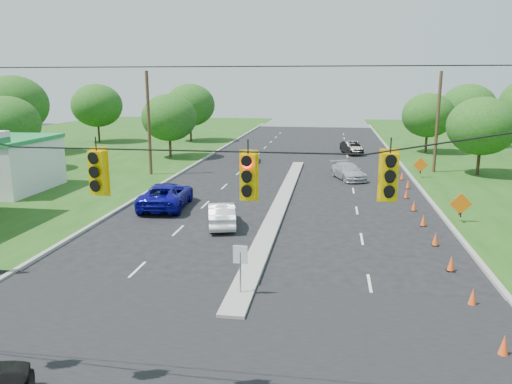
# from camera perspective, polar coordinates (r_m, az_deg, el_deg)

# --- Properties ---
(curb_left) EXTENTS (0.25, 110.00, 0.16)m
(curb_left) POSITION_cam_1_polar(r_m,az_deg,el_deg) (44.42, -8.99, 1.87)
(curb_left) COLOR gray
(curb_left) RESTS_ON ground
(curb_right) EXTENTS (0.25, 110.00, 0.16)m
(curb_right) POSITION_cam_1_polar(r_m,az_deg,el_deg) (42.90, 17.69, 1.04)
(curb_right) COLOR gray
(curb_right) RESTS_ON ground
(median) EXTENTS (1.00, 34.00, 0.18)m
(median) POSITION_cam_1_polar(r_m,az_deg,el_deg) (33.73, 2.86, -1.38)
(median) COLOR gray
(median) RESTS_ON ground
(median_sign) EXTENTS (0.55, 0.06, 2.05)m
(median_sign) POSITION_cam_1_polar(r_m,az_deg,el_deg) (19.07, -1.80, -7.83)
(median_sign) COLOR gray
(median_sign) RESTS_ON ground
(signal_span) EXTENTS (25.60, 0.32, 9.00)m
(signal_span) POSITION_cam_1_polar(r_m,az_deg,el_deg) (11.52, -8.53, -3.34)
(signal_span) COLOR #422D1C
(signal_span) RESTS_ON ground
(utility_pole_far_left) EXTENTS (0.28, 0.28, 9.00)m
(utility_pole_far_left) POSITION_cam_1_polar(r_m,az_deg,el_deg) (44.62, -12.15, 7.62)
(utility_pole_far_left) COLOR #422D1C
(utility_pole_far_left) RESTS_ON ground
(utility_pole_far_right) EXTENTS (0.28, 0.28, 9.00)m
(utility_pole_far_right) POSITION_cam_1_polar(r_m,az_deg,el_deg) (47.61, 20.02, 7.44)
(utility_pole_far_right) COLOR #422D1C
(utility_pole_far_right) RESTS_ON ground
(cone_0) EXTENTS (0.32, 0.32, 0.70)m
(cone_0) POSITION_cam_1_polar(r_m,az_deg,el_deg) (17.33, 26.47, -15.42)
(cone_0) COLOR #FF571C
(cone_0) RESTS_ON ground
(cone_1) EXTENTS (0.32, 0.32, 0.70)m
(cone_1) POSITION_cam_1_polar(r_m,az_deg,el_deg) (20.36, 23.52, -10.93)
(cone_1) COLOR #FF571C
(cone_1) RESTS_ON ground
(cone_2) EXTENTS (0.32, 0.32, 0.70)m
(cone_2) POSITION_cam_1_polar(r_m,az_deg,el_deg) (23.53, 21.40, -7.60)
(cone_2) COLOR #FF571C
(cone_2) RESTS_ON ground
(cone_3) EXTENTS (0.32, 0.32, 0.70)m
(cone_3) POSITION_cam_1_polar(r_m,az_deg,el_deg) (26.77, 19.82, -5.06)
(cone_3) COLOR #FF571C
(cone_3) RESTS_ON ground
(cone_4) EXTENTS (0.32, 0.32, 0.70)m
(cone_4) POSITION_cam_1_polar(r_m,az_deg,el_deg) (30.07, 18.59, -3.07)
(cone_4) COLOR #FF571C
(cone_4) RESTS_ON ground
(cone_5) EXTENTS (0.32, 0.32, 0.70)m
(cone_5) POSITION_cam_1_polar(r_m,az_deg,el_deg) (33.42, 17.60, -1.48)
(cone_5) COLOR #FF571C
(cone_5) RESTS_ON ground
(cone_6) EXTENTS (0.32, 0.32, 0.70)m
(cone_6) POSITION_cam_1_polar(r_m,az_deg,el_deg) (36.79, 16.80, -0.17)
(cone_6) COLOR #FF571C
(cone_6) RESTS_ON ground
(cone_7) EXTENTS (0.32, 0.32, 0.70)m
(cone_7) POSITION_cam_1_polar(r_m,az_deg,el_deg) (40.27, 16.98, 0.88)
(cone_7) COLOR #FF571C
(cone_7) RESTS_ON ground
(cone_8) EXTENTS (0.32, 0.32, 0.70)m
(cone_8) POSITION_cam_1_polar(r_m,az_deg,el_deg) (43.67, 16.35, 1.79)
(cone_8) COLOR #FF571C
(cone_8) RESTS_ON ground
(cone_9) EXTENTS (0.32, 0.32, 0.70)m
(cone_9) POSITION_cam_1_polar(r_m,az_deg,el_deg) (47.09, 15.81, 2.58)
(cone_9) COLOR #FF571C
(cone_9) RESTS_ON ground
(cone_10) EXTENTS (0.32, 0.32, 0.70)m
(cone_10) POSITION_cam_1_polar(r_m,az_deg,el_deg) (50.52, 15.35, 3.25)
(cone_10) COLOR #FF571C
(cone_10) RESTS_ON ground
(work_sign_1) EXTENTS (1.27, 0.58, 1.37)m
(work_sign_1) POSITION_cam_1_polar(r_m,az_deg,el_deg) (31.30, 22.35, -1.36)
(work_sign_1) COLOR black
(work_sign_1) RESTS_ON ground
(work_sign_2) EXTENTS (1.27, 0.58, 1.37)m
(work_sign_2) POSITION_cam_1_polar(r_m,az_deg,el_deg) (44.77, 18.28, 2.89)
(work_sign_2) COLOR black
(work_sign_2) RESTS_ON ground
(tree_2) EXTENTS (5.88, 5.88, 6.86)m
(tree_2) POSITION_cam_1_polar(r_m,az_deg,el_deg) (51.00, -26.58, 6.99)
(tree_2) COLOR black
(tree_2) RESTS_ON ground
(tree_3) EXTENTS (7.56, 7.56, 8.82)m
(tree_3) POSITION_cam_1_polar(r_m,az_deg,el_deg) (62.55, -25.98, 8.97)
(tree_3) COLOR black
(tree_3) RESTS_ON ground
(tree_4) EXTENTS (6.72, 6.72, 7.84)m
(tree_4) POSITION_cam_1_polar(r_m,az_deg,el_deg) (70.93, -17.71, 9.40)
(tree_4) COLOR black
(tree_4) RESTS_ON ground
(tree_5) EXTENTS (5.88, 5.88, 6.86)m
(tree_5) POSITION_cam_1_polar(r_m,az_deg,el_deg) (54.53, -9.90, 8.38)
(tree_5) COLOR black
(tree_5) RESTS_ON ground
(tree_6) EXTENTS (6.72, 6.72, 7.84)m
(tree_6) POSITION_cam_1_polar(r_m,az_deg,el_deg) (69.39, -7.54, 9.82)
(tree_6) COLOR black
(tree_6) RESTS_ON ground
(tree_9) EXTENTS (5.88, 5.88, 6.86)m
(tree_9) POSITION_cam_1_polar(r_m,az_deg,el_deg) (47.46, 24.41, 6.87)
(tree_9) COLOR black
(tree_9) RESTS_ON ground
(tree_11) EXTENTS (6.72, 6.72, 7.84)m
(tree_11) POSITION_cam_1_polar(r_m,az_deg,el_deg) (68.71, 23.08, 8.92)
(tree_11) COLOR black
(tree_11) RESTS_ON ground
(tree_12) EXTENTS (5.88, 5.88, 6.86)m
(tree_12) POSITION_cam_1_polar(r_m,az_deg,el_deg) (60.64, 19.08, 8.29)
(tree_12) COLOR black
(tree_12) RESTS_ON ground
(white_sedan) EXTENTS (2.47, 4.41, 1.38)m
(white_sedan) POSITION_cam_1_polar(r_m,az_deg,el_deg) (28.53, -3.99, -2.56)
(white_sedan) COLOR white
(white_sedan) RESTS_ON ground
(blue_pickup) EXTENTS (3.19, 6.09, 1.64)m
(blue_pickup) POSITION_cam_1_polar(r_m,az_deg,el_deg) (33.17, -10.21, -0.35)
(blue_pickup) COLOR #0B0988
(blue_pickup) RESTS_ON ground
(silver_car_far) EXTENTS (3.35, 5.03, 1.35)m
(silver_car_far) POSITION_cam_1_polar(r_m,az_deg,el_deg) (42.84, 10.49, 2.34)
(silver_car_far) COLOR #ACAAB5
(silver_car_far) RESTS_ON ground
(silver_car_oncoming) EXTENTS (1.98, 4.30, 1.43)m
(silver_car_oncoming) POSITION_cam_1_polar(r_m,az_deg,el_deg) (51.27, -0.84, 4.24)
(silver_car_oncoming) COLOR gray
(silver_car_oncoming) RESTS_ON ground
(dark_car_receding) EXTENTS (2.66, 4.64, 1.45)m
(dark_car_receding) POSITION_cam_1_polar(r_m,az_deg,el_deg) (58.01, 10.85, 4.99)
(dark_car_receding) COLOR black
(dark_car_receding) RESTS_ON ground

